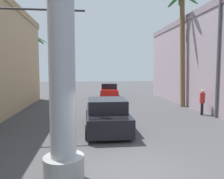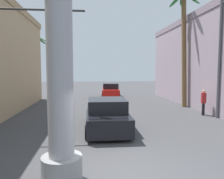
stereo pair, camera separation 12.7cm
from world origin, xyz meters
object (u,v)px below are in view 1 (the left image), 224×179
car_far (109,90)px  pedestrian_mid_right (202,100)px  palm_tree_far_left (30,57)px  car_lead (106,115)px  palm_tree_mid_right (182,40)px  street_lamp (212,42)px

car_far → pedestrian_mid_right: pedestrian_mid_right is taller
pedestrian_mid_right → palm_tree_far_left: bearing=143.2°
car_lead → palm_tree_far_left: palm_tree_far_left is taller
car_far → pedestrian_mid_right: 11.75m
palm_tree_far_left → pedestrian_mid_right: (13.49, -10.10, -3.35)m
car_far → palm_tree_mid_right: palm_tree_mid_right is taller
pedestrian_mid_right → car_far: bearing=116.2°
street_lamp → pedestrian_mid_right: size_ratio=4.57×
palm_tree_far_left → pedestrian_mid_right: size_ratio=3.96×
street_lamp → palm_tree_far_left: size_ratio=1.15×
street_lamp → palm_tree_mid_right: (0.13, 4.51, 0.73)m
palm_tree_far_left → street_lamp: bearing=-39.2°
pedestrian_mid_right → street_lamp: bearing=-90.6°
car_lead → car_far: size_ratio=1.12×
car_far → pedestrian_mid_right: bearing=-63.8°
palm_tree_far_left → palm_tree_mid_right: palm_tree_mid_right is taller
street_lamp → pedestrian_mid_right: 3.82m
car_far → palm_tree_mid_right: bearing=-52.5°
car_lead → palm_tree_far_left: size_ratio=0.75×
car_lead → pedestrian_mid_right: size_ratio=2.97×
palm_tree_mid_right → pedestrian_mid_right: bearing=-91.9°
car_lead → car_far: bearing=83.7°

